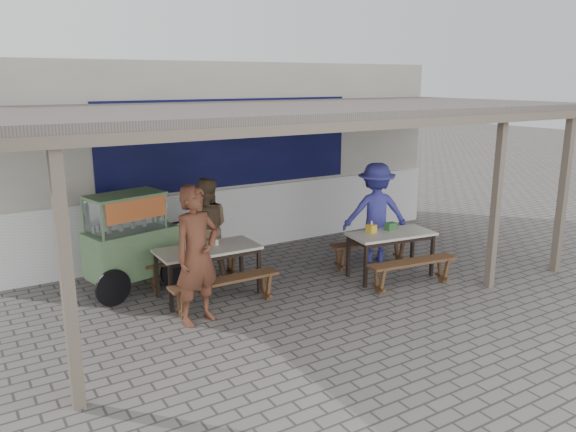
% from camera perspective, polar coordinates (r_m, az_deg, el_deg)
% --- Properties ---
extents(ground, '(60.00, 60.00, 0.00)m').
position_cam_1_polar(ground, '(8.55, 4.79, -8.24)').
color(ground, '#655F5B').
rests_on(ground, ground).
extents(back_wall, '(9.00, 1.28, 3.50)m').
position_cam_1_polar(back_wall, '(11.10, -6.09, 6.04)').
color(back_wall, beige).
rests_on(back_wall, ground).
extents(warung_roof, '(9.00, 4.21, 2.81)m').
position_cam_1_polar(warung_roof, '(8.69, 1.67, 10.59)').
color(warung_roof, '#625754').
rests_on(warung_roof, ground).
extents(table_left, '(1.52, 0.75, 0.75)m').
position_cam_1_polar(table_left, '(8.46, -8.15, -3.71)').
color(table_left, beige).
rests_on(table_left, ground).
extents(bench_left_street, '(1.62, 0.30, 0.45)m').
position_cam_1_polar(bench_left_street, '(8.05, -6.40, -7.08)').
color(bench_left_street, brown).
rests_on(bench_left_street, ground).
extents(bench_left_wall, '(1.62, 0.30, 0.45)m').
position_cam_1_polar(bench_left_wall, '(9.09, -9.56, -4.72)').
color(bench_left_wall, brown).
rests_on(bench_left_wall, ground).
extents(table_right, '(1.48, 0.83, 0.75)m').
position_cam_1_polar(table_right, '(9.34, 10.43, -2.16)').
color(table_right, beige).
rests_on(table_right, ground).
extents(bench_right_street, '(1.53, 0.47, 0.45)m').
position_cam_1_polar(bench_right_street, '(8.97, 12.52, -5.14)').
color(bench_right_street, brown).
rests_on(bench_right_street, ground).
extents(bench_right_wall, '(1.53, 0.47, 0.45)m').
position_cam_1_polar(bench_right_wall, '(9.91, 8.38, -3.15)').
color(bench_right_wall, brown).
rests_on(bench_right_wall, ground).
extents(vendor_cart, '(1.81, 1.06, 1.53)m').
position_cam_1_polar(vendor_cart, '(8.86, -15.72, -2.23)').
color(vendor_cart, '#69885B').
rests_on(vendor_cart, ground).
extents(patron_street_side, '(0.78, 0.61, 1.88)m').
position_cam_1_polar(patron_street_side, '(7.49, -9.24, -3.95)').
color(patron_street_side, brown).
rests_on(patron_street_side, ground).
extents(patron_wall_side, '(0.99, 0.89, 1.65)m').
position_cam_1_polar(patron_wall_side, '(9.26, -8.37, -1.21)').
color(patron_wall_side, brown).
rests_on(patron_wall_side, ground).
extents(patron_right_table, '(1.32, 1.11, 1.78)m').
position_cam_1_polar(patron_right_table, '(10.07, 8.89, 0.35)').
color(patron_right_table, '#3A3B9D').
rests_on(patron_right_table, ground).
extents(tissue_box, '(0.14, 0.14, 0.13)m').
position_cam_1_polar(tissue_box, '(9.28, 8.47, -1.25)').
color(tissue_box, yellow).
rests_on(tissue_box, table_right).
extents(donation_box, '(0.19, 0.13, 0.12)m').
position_cam_1_polar(donation_box, '(9.49, 10.38, -1.03)').
color(donation_box, '#306D33').
rests_on(donation_box, table_right).
extents(condiment_jar, '(0.07, 0.07, 0.08)m').
position_cam_1_polar(condiment_jar, '(8.57, -7.31, -2.64)').
color(condiment_jar, silver).
rests_on(condiment_jar, table_left).
extents(condiment_bowl, '(0.21, 0.21, 0.05)m').
position_cam_1_polar(condiment_bowl, '(8.47, -9.93, -3.04)').
color(condiment_bowl, silver).
rests_on(condiment_bowl, table_left).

